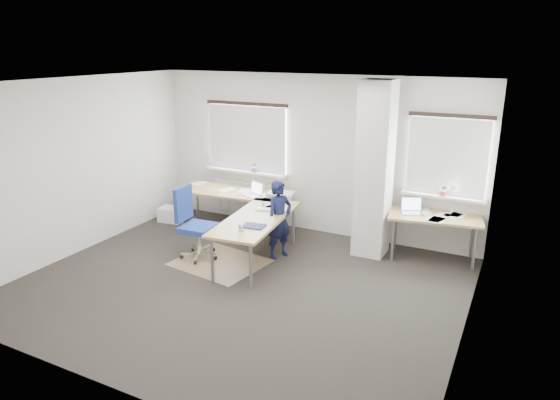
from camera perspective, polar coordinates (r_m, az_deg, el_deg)
The scene contains 8 objects.
ground at distance 7.22m, azimuth -4.55°, elevation -9.59°, with size 6.00×6.00×0.00m, color #2A2622.
room_shell at distance 6.91m, azimuth -1.64°, elevation 4.65°, with size 6.04×5.04×2.82m.
floor_mat at distance 7.93m, azimuth -6.87°, elevation -7.10°, with size 1.32×1.11×0.01m, color olive.
white_crate at distance 9.85m, azimuth -12.31°, elevation -1.62°, with size 0.45×0.32×0.27m, color white.
desk_main at distance 8.38m, azimuth -3.93°, elevation -0.59°, with size 2.67×2.63×0.96m.
desk_side at distance 8.14m, azimuth 17.25°, elevation -1.97°, with size 1.50×0.93×1.22m.
task_chair at distance 8.06m, azimuth -9.53°, elevation -4.34°, with size 0.62×0.62×1.15m.
person at distance 7.87m, azimuth -0.07°, elevation -2.25°, with size 0.46×0.30×1.25m, color black.
Camera 1 is at (3.41, -5.47, 3.26)m, focal length 32.00 mm.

